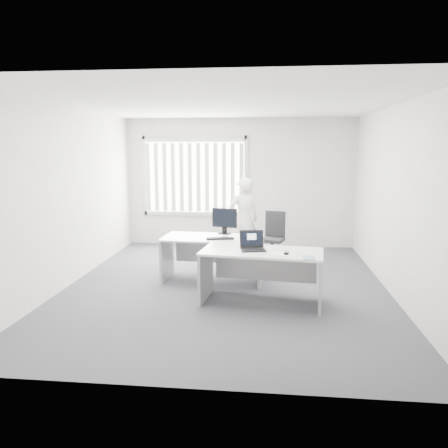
# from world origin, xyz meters

# --- Properties ---
(ground) EXTENTS (6.00, 6.00, 0.00)m
(ground) POSITION_xyz_m (0.00, 0.00, 0.00)
(ground) COLOR #55545C
(ground) RESTS_ON ground
(wall_back) EXTENTS (5.00, 0.02, 2.80)m
(wall_back) POSITION_xyz_m (0.00, 3.00, 1.40)
(wall_back) COLOR silver
(wall_back) RESTS_ON ground
(wall_front) EXTENTS (5.00, 0.02, 2.80)m
(wall_front) POSITION_xyz_m (0.00, -3.00, 1.40)
(wall_front) COLOR silver
(wall_front) RESTS_ON ground
(wall_left) EXTENTS (0.02, 6.00, 2.80)m
(wall_left) POSITION_xyz_m (-2.50, 0.00, 1.40)
(wall_left) COLOR silver
(wall_left) RESTS_ON ground
(wall_right) EXTENTS (0.02, 6.00, 2.80)m
(wall_right) POSITION_xyz_m (2.50, 0.00, 1.40)
(wall_right) COLOR silver
(wall_right) RESTS_ON ground
(ceiling) EXTENTS (5.00, 6.00, 0.02)m
(ceiling) POSITION_xyz_m (0.00, 0.00, 2.80)
(ceiling) COLOR silver
(ceiling) RESTS_ON wall_back
(window) EXTENTS (2.32, 0.06, 1.76)m
(window) POSITION_xyz_m (-1.00, 2.96, 1.55)
(window) COLOR beige
(window) RESTS_ON wall_back
(blinds) EXTENTS (2.20, 0.10, 1.50)m
(blinds) POSITION_xyz_m (-1.00, 2.90, 1.52)
(blinds) COLOR silver
(blinds) RESTS_ON wall_back
(desk_near) EXTENTS (1.75, 0.98, 0.76)m
(desk_near) POSITION_xyz_m (0.57, -0.69, 0.55)
(desk_near) COLOR white
(desk_near) RESTS_ON ground
(desk_far) EXTENTS (1.66, 0.86, 0.74)m
(desk_far) POSITION_xyz_m (-0.25, 0.28, 0.53)
(desk_far) COLOR white
(desk_far) RESTS_ON ground
(office_chair) EXTENTS (0.67, 0.67, 0.95)m
(office_chair) POSITION_xyz_m (0.74, 1.75, 0.29)
(office_chair) COLOR black
(office_chair) RESTS_ON ground
(person) EXTENTS (0.70, 0.60, 1.62)m
(person) POSITION_xyz_m (0.18, 1.55, 0.81)
(person) COLOR white
(person) RESTS_ON ground
(laptop) EXTENTS (0.39, 0.36, 0.26)m
(laptop) POSITION_xyz_m (0.45, -0.69, 0.89)
(laptop) COLOR black
(laptop) RESTS_ON desk_near
(paper_sheet) EXTENTS (0.34, 0.26, 0.00)m
(paper_sheet) POSITION_xyz_m (0.85, -0.84, 0.76)
(paper_sheet) COLOR white
(paper_sheet) RESTS_ON desk_near
(mouse) EXTENTS (0.07, 0.11, 0.04)m
(mouse) POSITION_xyz_m (0.90, -0.85, 0.78)
(mouse) COLOR #A6A5A8
(mouse) RESTS_ON paper_sheet
(booklet) EXTENTS (0.15, 0.21, 0.01)m
(booklet) POSITION_xyz_m (1.18, -1.04, 0.77)
(booklet) COLOR silver
(booklet) RESTS_ON desk_near
(keyboard) EXTENTS (0.46, 0.23, 0.02)m
(keyboard) POSITION_xyz_m (-0.11, 0.13, 0.75)
(keyboard) COLOR black
(keyboard) RESTS_ON desk_far
(monitor) EXTENTS (0.46, 0.23, 0.44)m
(monitor) POSITION_xyz_m (-0.08, 0.57, 0.96)
(monitor) COLOR black
(monitor) RESTS_ON desk_far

